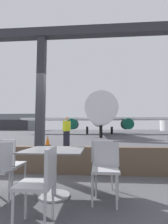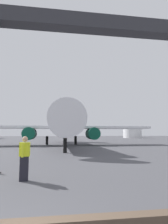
{
  "view_description": "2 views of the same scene",
  "coord_description": "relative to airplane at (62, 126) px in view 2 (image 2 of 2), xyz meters",
  "views": [
    {
      "loc": [
        1.44,
        -4.26,
        1.1
      ],
      "look_at": [
        -0.01,
        14.59,
        2.9
      ],
      "focal_mm": 27.6,
      "sensor_mm": 36.0,
      "label": 1
    },
    {
      "loc": [
        1.02,
        -2.83,
        1.84
      ],
      "look_at": [
        3.28,
        12.77,
        3.66
      ],
      "focal_mm": 30.3,
      "sensor_mm": 36.0,
      "label": 2
    }
  ],
  "objects": [
    {
      "name": "fuel_storage_tank",
      "position": [
        32.69,
        49.98,
        -0.64
      ],
      "size": [
        7.99,
        7.99,
        5.0
      ],
      "primitive_type": "cylinder",
      "color": "white",
      "rests_on": "ground"
    },
    {
      "name": "ground_plane",
      "position": [
        -1.86,
        12.04,
        -3.15
      ],
      "size": [
        220.0,
        220.0,
        0.0
      ],
      "primitive_type": "plane",
      "color": "#4C4C51"
    },
    {
      "name": "ground_crew_worker",
      "position": [
        -2.09,
        -22.87,
        -2.24
      ],
      "size": [
        0.4,
        0.56,
        1.74
      ],
      "color": "black",
      "rests_on": "ground"
    },
    {
      "name": "airplane",
      "position": [
        0.0,
        0.0,
        0.0
      ],
      "size": [
        29.2,
        31.88,
        9.89
      ],
      "color": "silver",
      "rests_on": "ground"
    }
  ]
}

